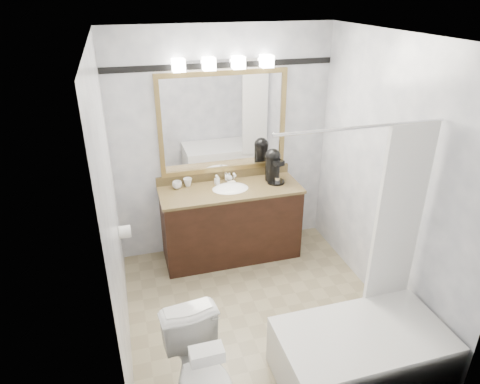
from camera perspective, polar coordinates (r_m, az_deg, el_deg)
name	(u,v)px	position (r m, az deg, el deg)	size (l,w,h in m)	color
room	(261,195)	(3.56, 2.86, -0.41)	(2.42, 2.62, 2.52)	gray
vanity	(231,221)	(4.80, -1.25, -3.92)	(1.53, 0.58, 0.97)	black
mirror	(223,123)	(4.62, -2.24, 9.16)	(1.40, 0.04, 1.10)	#9C8046
vanity_light_bar	(224,63)	(4.43, -2.20, 16.85)	(1.02, 0.14, 0.12)	silver
accent_stripe	(222,65)	(4.49, -2.41, 16.55)	(2.40, 0.01, 0.06)	black
bathtub	(363,346)	(3.68, 16.03, -19.18)	(1.30, 0.75, 1.96)	white
tp_roll	(125,232)	(4.25, -15.10, -5.14)	(0.12, 0.12, 0.11)	white
toilet	(203,377)	(3.24, -4.98, -23.38)	(0.42, 0.74, 0.75)	white
tissue_box	(207,354)	(2.79, -4.45, -20.78)	(0.21, 0.11, 0.09)	white
coffee_maker	(273,165)	(4.73, 4.44, 3.64)	(0.20, 0.24, 0.38)	black
cup_left	(177,185)	(4.64, -8.38, 0.94)	(0.10, 0.10, 0.08)	white
cup_right	(188,182)	(4.69, -6.99, 1.32)	(0.09, 0.09, 0.09)	white
soap_bottle_a	(217,180)	(4.70, -3.09, 1.62)	(0.05, 0.05, 0.10)	white
soap_bottle_b	(229,177)	(4.78, -1.44, 2.03)	(0.07, 0.07, 0.09)	white
soap_bar	(231,182)	(4.72, -1.15, 1.28)	(0.08, 0.05, 0.03)	beige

